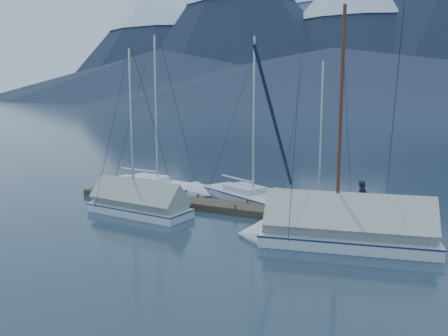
% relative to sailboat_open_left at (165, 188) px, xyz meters
% --- Properties ---
extents(ground, '(1000.00, 1000.00, 0.00)m').
position_rel_sailboat_open_left_xyz_m(ground, '(5.44, -4.44, -0.18)').
color(ground, '#162431').
rests_on(ground, ground).
extents(dock, '(18.00, 1.50, 0.54)m').
position_rel_sailboat_open_left_xyz_m(dock, '(5.44, -2.44, -0.07)').
color(dock, '#382D23').
rests_on(dock, ground).
extents(mooring_posts, '(15.12, 1.52, 0.35)m').
position_rel_sailboat_open_left_xyz_m(mooring_posts, '(4.94, -2.44, 0.17)').
color(mooring_posts, '#382D23').
rests_on(mooring_posts, ground).
extents(sailboat_open_left, '(7.92, 3.33, 10.27)m').
position_rel_sailboat_open_left_xyz_m(sailboat_open_left, '(0.00, 0.00, 0.00)').
color(sailboat_open_left, white).
rests_on(sailboat_open_left, ground).
extents(sailboat_open_mid, '(7.59, 5.10, 9.82)m').
position_rel_sailboat_open_left_xyz_m(sailboat_open_mid, '(6.46, -0.28, -0.01)').
color(sailboat_open_mid, silver).
rests_on(sailboat_open_mid, ground).
extents(sailboat_open_right, '(6.26, 2.69, 8.27)m').
position_rel_sailboat_open_left_xyz_m(sailboat_open_right, '(10.20, -0.21, -0.04)').
color(sailboat_open_right, silver).
rests_on(sailboat_open_right, ground).
extents(sailboat_covered_near, '(8.22, 4.10, 10.25)m').
position_rel_sailboat_open_left_xyz_m(sailboat_covered_near, '(11.84, -5.29, 0.33)').
color(sailboat_covered_near, white).
rests_on(sailboat_covered_near, ground).
extents(sailboat_covered_far, '(6.44, 2.69, 8.86)m').
position_rel_sailboat_open_left_xyz_m(sailboat_covered_far, '(1.64, -5.15, 0.25)').
color(sailboat_covered_far, white).
rests_on(sailboat_covered_far, ground).
extents(person, '(0.62, 0.75, 1.76)m').
position_rel_sailboat_open_left_xyz_m(person, '(12.35, -2.19, 1.04)').
color(person, black).
rests_on(person, dock).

